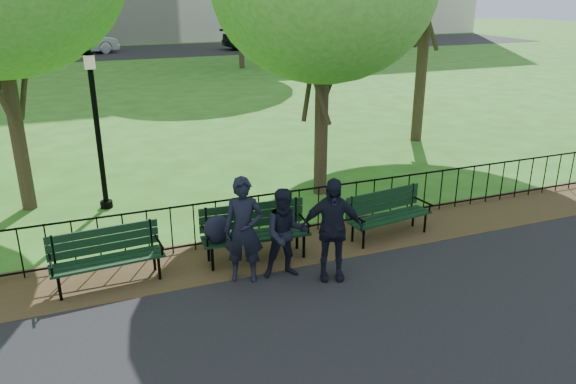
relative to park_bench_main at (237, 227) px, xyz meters
name	(u,v)px	position (x,y,z in m)	size (l,w,h in m)	color
ground	(289,294)	(0.42, -1.28, -0.65)	(120.00, 120.00, 0.00)	#2F5E18
dirt_strip	(258,252)	(0.42, 0.22, -0.64)	(60.00, 1.60, 0.01)	#392C17
far_street	(104,53)	(0.42, 33.72, -0.65)	(70.00, 9.00, 0.01)	black
iron_fence	(248,217)	(0.42, 0.72, -0.15)	(24.06, 0.06, 1.00)	black
park_bench_main	(237,227)	(0.00, 0.00, 0.00)	(1.87, 0.69, 1.04)	black
park_bench_left_a	(106,251)	(-2.12, 0.09, -0.10)	(1.75, 0.65, 0.97)	black
park_bench_right_a	(387,209)	(2.90, 0.02, -0.11)	(1.72, 0.74, 0.95)	black
lamppost	(97,125)	(-1.89, 3.46, 1.15)	(0.30, 0.30, 3.30)	black
person_left	(244,230)	(-0.07, -0.61, 0.22)	(0.63, 0.41, 1.72)	black
person_mid	(286,234)	(0.58, -0.75, 0.11)	(0.72, 0.38, 1.49)	black
person_right	(332,229)	(1.23, -1.06, 0.21)	(0.99, 0.41, 1.70)	black
sedan_silver	(79,42)	(-1.15, 33.28, 0.19)	(1.75, 5.03, 1.66)	#A7AAAF
sedan_dark	(257,38)	(11.24, 32.51, 0.11)	(2.11, 5.20, 1.51)	black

